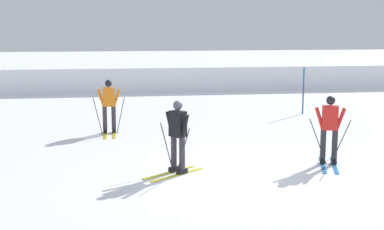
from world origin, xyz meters
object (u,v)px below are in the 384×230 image
at_px(trail_marker_pole, 303,91).
at_px(skier_black, 178,135).
at_px(skier_red, 330,128).
at_px(skier_orange, 109,103).

bearing_deg(trail_marker_pole, skier_black, -126.91).
relative_size(skier_red, trail_marker_pole, 0.94).
bearing_deg(trail_marker_pole, skier_red, -105.00).
bearing_deg(trail_marker_pole, skier_orange, -159.90).
bearing_deg(skier_orange, skier_red, -41.00).
relative_size(skier_red, skier_orange, 1.00).
height_order(skier_red, skier_orange, same).
height_order(skier_black, skier_red, same).
distance_m(skier_red, skier_orange, 7.19).
distance_m(skier_orange, trail_marker_pole, 7.90).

